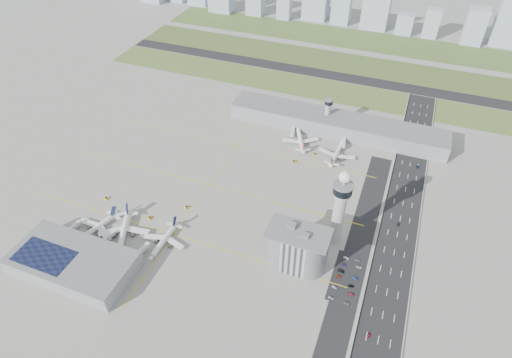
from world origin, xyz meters
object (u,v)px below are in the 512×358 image
(jet_bridge_near_1, at_px, (100,246))
(car_lot_5, at_px, (346,258))
(car_lot_1, at_px, (334,287))
(jet_bridge_near_0, at_px, (66,235))
(car_lot_7, at_px, (351,294))
(car_hw_4, at_px, (408,128))
(tug_4, at_px, (294,162))
(car_lot_4, at_px, (344,265))
(secondary_tower, at_px, (328,111))
(tug_2, at_px, (147,234))
(car_lot_3, at_px, (341,271))
(car_hw_2, at_px, (418,167))
(tug_5, at_px, (314,154))
(car_lot_0, at_px, (331,298))
(car_lot_8, at_px, (351,286))
(car_lot_11, at_px, (357,260))
(admin_building, at_px, (297,248))
(jet_bridge_far_0, at_px, (294,129))
(jet_bridge_near_2, at_px, (136,258))
(car_hw_0, at_px, (369,335))
(airplane_near_b, at_px, (123,230))
(airplane_near_c, at_px, (163,239))
(control_tower, at_px, (340,206))
(car_lot_10, at_px, (359,267))
(airplane_near_a, at_px, (94,227))
(car_lot_6, at_px, (347,303))
(car_lot_2, at_px, (338,276))
(car_lot_9, at_px, (355,278))
(tug_1, at_px, (150,218))
(tug_0, at_px, (106,198))
(jet_bridge_far_1, at_px, (344,140))
(car_hw_1, at_px, (398,225))
(airplane_far_a, at_px, (300,137))
(airplane_far_b, at_px, (337,151))

(jet_bridge_near_1, bearing_deg, car_lot_5, -61.82)
(car_lot_1, bearing_deg, car_lot_5, 2.87)
(jet_bridge_near_1, bearing_deg, jet_bridge_near_0, 100.00)
(car_lot_7, bearing_deg, car_hw_4, 2.29)
(tug_4, distance_m, car_lot_4, 118.01)
(secondary_tower, distance_m, car_lot_1, 191.11)
(tug_2, distance_m, car_lot_3, 142.94)
(tug_2, distance_m, car_hw_4, 271.62)
(secondary_tower, height_order, car_hw_2, secondary_tower)
(tug_5, height_order, car_lot_0, tug_5)
(car_lot_8, height_order, car_lot_11, car_lot_8)
(car_hw_2, distance_m, car_hw_4, 61.42)
(tug_2, relative_size, car_lot_11, 0.90)
(admin_building, xyz_separation_m, tug_4, (-34.89, 106.96, -14.31))
(jet_bridge_far_0, bearing_deg, jet_bridge_near_2, -25.91)
(car_lot_4, xyz_separation_m, car_hw_0, (25.23, -47.02, 0.03))
(airplane_near_b, xyz_separation_m, airplane_near_c, (31.65, 3.56, -0.88))
(car_lot_1, bearing_deg, control_tower, 20.96)
(airplane_near_c, distance_m, car_lot_10, 139.96)
(car_lot_5, xyz_separation_m, car_hw_2, (37.44, 124.03, -0.02))
(car_hw_0, bearing_deg, car_lot_0, 142.88)
(airplane_near_b, xyz_separation_m, tug_2, (15.89, 6.54, -5.29))
(airplane_near_a, xyz_separation_m, car_lot_6, (188.54, 6.59, -5.24))
(car_lot_2, xyz_separation_m, car_hw_2, (39.06, 141.48, 0.03))
(jet_bridge_near_0, distance_m, jet_bridge_far_0, 224.66)
(car_lot_0, relative_size, car_lot_9, 1.10)
(car_lot_3, height_order, car_lot_7, car_lot_3)
(tug_4, distance_m, car_lot_2, 126.68)
(secondary_tower, xyz_separation_m, jet_bridge_near_0, (-143.00, -211.00, -15.95))
(car_lot_3, bearing_deg, airplane_near_b, 108.54)
(car_lot_5, bearing_deg, tug_1, 95.39)
(jet_bridge_near_0, relative_size, tug_4, 4.10)
(car_lot_10, xyz_separation_m, car_hw_4, (13.25, 188.55, -0.02))
(car_lot_1, distance_m, car_lot_5, 26.95)
(tug_0, xyz_separation_m, tug_2, (52.17, -21.43, 0.01))
(jet_bridge_far_1, xyz_separation_m, tug_2, (-110.44, -169.56, -1.84))
(secondary_tower, height_order, tug_1, secondary_tower)
(car_hw_1, xyz_separation_m, car_hw_4, (-6.86, 137.61, -0.03))
(jet_bridge_near_1, xyz_separation_m, car_lot_3, (166.23, 42.47, -2.19))
(airplane_near_c, distance_m, car_lot_11, 139.15)
(tug_0, bearing_deg, airplane_far_a, 51.33)
(car_lot_4, distance_m, car_hw_1, 60.53)
(airplane_far_b, bearing_deg, car_lot_0, -164.76)
(car_lot_9, bearing_deg, jet_bridge_far_1, 6.63)
(car_lot_6, distance_m, car_hw_4, 220.50)
(car_lot_3, bearing_deg, tug_0, 98.61)
(car_hw_0, bearing_deg, car_hw_4, 85.98)
(airplane_near_a, bearing_deg, airplane_near_b, 118.54)
(secondary_tower, distance_m, car_lot_4, 172.02)
(airplane_near_c, relative_size, car_hw_2, 8.98)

